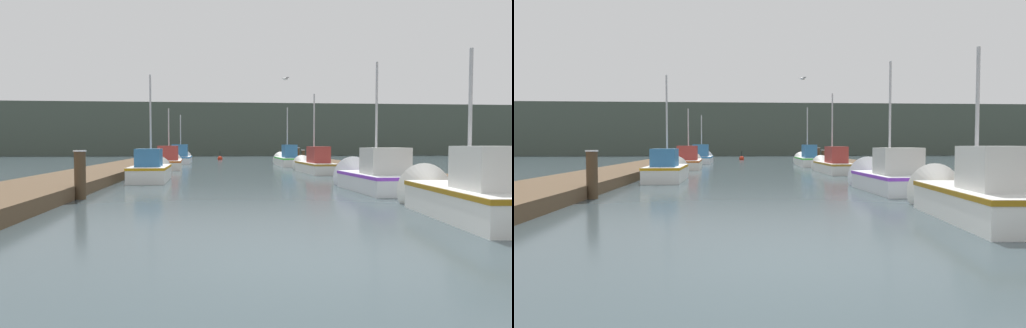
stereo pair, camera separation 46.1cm
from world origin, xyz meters
The scene contains 17 objects.
ground_plane centered at (0.00, 0.00, 0.00)m, with size 200.00×200.00×0.00m.
dock_left centered at (-6.73, 16.00, 0.19)m, with size 2.93×40.00×0.39m.
dock_right centered at (6.73, 16.00, 0.19)m, with size 2.93×40.00×0.39m.
distant_shore_ridge centered at (0.00, 65.60, 3.69)m, with size 120.00×16.00×7.39m.
fishing_boat_0 centered at (4.15, 3.50, 0.49)m, with size 1.87×4.87×4.03m.
fishing_boat_1 centered at (4.22, 9.38, 0.46)m, with size 1.86×4.57×4.89m.
fishing_boat_2 centered at (-4.05, 14.44, 0.47)m, with size 1.61×4.55×5.00m.
fishing_boat_3 centered at (4.32, 19.40, 0.47)m, with size 1.46×5.81×4.74m.
fishing_boat_4 centered at (-4.24, 24.84, 0.45)m, with size 1.90×6.25×4.41m.
fishing_boat_5 centered at (4.17, 27.86, 0.48)m, with size 1.47×6.03×4.66m.
fishing_boat_6 centered at (-4.03, 32.88, 0.47)m, with size 1.76×5.13×4.57m.
mooring_piling_0 centered at (5.47, 30.21, 0.67)m, with size 0.29×0.29×1.33m.
mooring_piling_1 centered at (-5.16, 7.58, 0.71)m, with size 0.37×0.37×1.42m.
mooring_piling_2 centered at (-5.25, 34.92, 0.55)m, with size 0.30×0.30×1.09m.
mooring_piling_3 centered at (5.13, 26.39, 0.60)m, with size 0.29×0.29×1.19m.
channel_buoy centered at (-0.61, 40.40, 0.14)m, with size 0.50×0.50×1.00m.
seagull_lead centered at (2.32, 17.01, 4.90)m, with size 0.33×0.55×0.12m.
Camera 2 is at (-0.90, -5.96, 1.59)m, focal length 32.00 mm.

